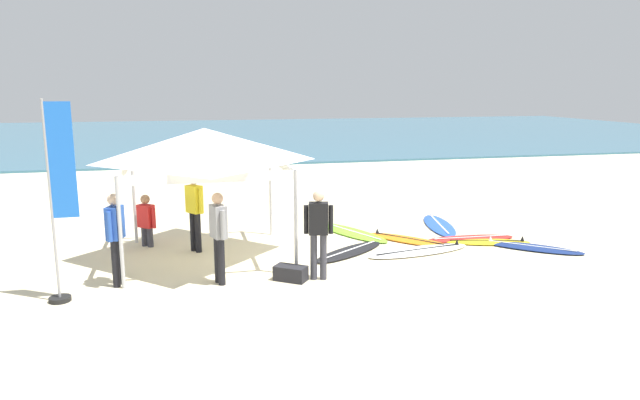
# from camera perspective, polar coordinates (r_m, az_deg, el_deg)

# --- Properties ---
(ground_plane) EXTENTS (80.00, 80.00, 0.00)m
(ground_plane) POSITION_cam_1_polar(r_m,az_deg,el_deg) (12.52, 0.68, -5.40)
(ground_plane) COLOR beige
(sea) EXTENTS (80.00, 36.00, 0.10)m
(sea) POSITION_cam_1_polar(r_m,az_deg,el_deg) (44.43, -9.71, 6.49)
(sea) COLOR #386B84
(sea) RESTS_ON ground
(canopy_tent) EXTENTS (3.30, 3.30, 2.75)m
(canopy_tent) POSITION_cam_1_polar(r_m,az_deg,el_deg) (12.06, -11.40, 5.33)
(canopy_tent) COLOR #B7B7BC
(canopy_tent) RESTS_ON ground
(surfboard_lime) EXTENTS (1.62, 2.53, 0.19)m
(surfboard_lime) POSITION_cam_1_polar(r_m,az_deg,el_deg) (14.25, 3.12, -3.21)
(surfboard_lime) COLOR #7AD12D
(surfboard_lime) RESTS_ON ground
(surfboard_white) EXTENTS (2.58, 1.11, 0.19)m
(surfboard_white) POSITION_cam_1_polar(r_m,az_deg,el_deg) (12.82, 9.82, -5.00)
(surfboard_white) COLOR white
(surfboard_white) RESTS_ON ground
(surfboard_red) EXTENTS (2.20, 0.68, 0.19)m
(surfboard_red) POSITION_cam_1_polar(r_m,az_deg,el_deg) (14.10, 14.71, -3.72)
(surfboard_red) COLOR red
(surfboard_red) RESTS_ON ground
(surfboard_navy) EXTENTS (2.05, 1.93, 0.19)m
(surfboard_navy) POSITION_cam_1_polar(r_m,az_deg,el_deg) (13.76, 20.26, -4.42)
(surfboard_navy) COLOR navy
(surfboard_navy) RESTS_ON ground
(surfboard_blue) EXTENTS (1.14, 2.48, 0.19)m
(surfboard_blue) POSITION_cam_1_polar(r_m,az_deg,el_deg) (15.26, 11.77, -2.46)
(surfboard_blue) COLOR blue
(surfboard_blue) RESTS_ON ground
(surfboard_black) EXTENTS (2.11, 1.75, 0.19)m
(surfboard_black) POSITION_cam_1_polar(r_m,az_deg,el_deg) (12.60, 2.92, -5.14)
(surfboard_black) COLOR black
(surfboard_black) RESTS_ON ground
(surfboard_yellow) EXTENTS (2.07, 1.06, 0.19)m
(surfboard_yellow) POSITION_cam_1_polar(r_m,az_deg,el_deg) (13.90, 16.29, -4.01)
(surfboard_yellow) COLOR yellow
(surfboard_yellow) RESTS_ON ground
(surfboard_orange) EXTENTS (1.79, 1.96, 0.19)m
(surfboard_orange) POSITION_cam_1_polar(r_m,az_deg,el_deg) (13.69, 8.79, -3.92)
(surfboard_orange) COLOR orange
(surfboard_orange) RESTS_ON ground
(person_black) EXTENTS (0.54, 0.30, 1.71)m
(person_black) POSITION_cam_1_polar(r_m,az_deg,el_deg) (10.66, -0.15, -2.85)
(person_black) COLOR #383842
(person_black) RESTS_ON ground
(person_yellow) EXTENTS (0.39, 0.46, 1.71)m
(person_yellow) POSITION_cam_1_polar(r_m,az_deg,el_deg) (12.77, -12.38, -0.75)
(person_yellow) COLOR black
(person_yellow) RESTS_ON ground
(person_grey) EXTENTS (0.32, 0.53, 1.71)m
(person_grey) POSITION_cam_1_polar(r_m,az_deg,el_deg) (10.60, -10.06, -3.11)
(person_grey) COLOR black
(person_grey) RESTS_ON ground
(person_blue) EXTENTS (0.32, 0.53, 1.71)m
(person_blue) POSITION_cam_1_polar(r_m,az_deg,el_deg) (10.97, -19.68, -3.11)
(person_blue) COLOR black
(person_blue) RESTS_ON ground
(person_red) EXTENTS (0.43, 0.40, 1.20)m
(person_red) POSITION_cam_1_polar(r_m,az_deg,el_deg) (13.53, -16.91, -1.76)
(person_red) COLOR #383842
(person_red) RESTS_ON ground
(banner_flag) EXTENTS (0.60, 0.36, 3.40)m
(banner_flag) POSITION_cam_1_polar(r_m,az_deg,el_deg) (10.38, -24.52, -0.95)
(banner_flag) COLOR #99999E
(banner_flag) RESTS_ON ground
(gear_bag_near_tent) EXTENTS (0.67, 0.61, 0.28)m
(gear_bag_near_tent) POSITION_cam_1_polar(r_m,az_deg,el_deg) (10.85, -2.94, -7.29)
(gear_bag_near_tent) COLOR #232328
(gear_bag_near_tent) RESTS_ON ground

